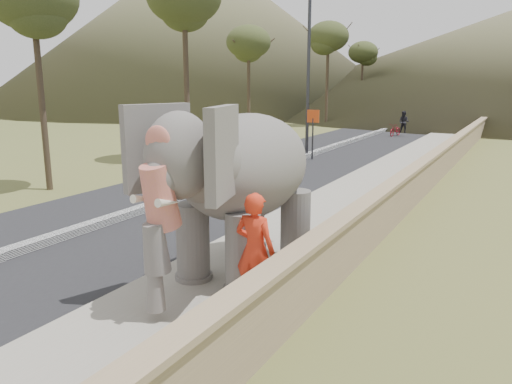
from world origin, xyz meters
TOP-DOWN VIEW (x-y plane):
  - ground at (0.00, 0.00)m, footprint 160.00×160.00m
  - road at (-5.00, 10.00)m, footprint 7.00×120.00m
  - median at (-5.00, 10.00)m, footprint 0.35×120.00m
  - walkway at (0.00, 10.00)m, footprint 3.00×120.00m
  - parapet at (1.65, 10.00)m, footprint 0.30×120.00m
  - lamppost at (-4.69, 16.96)m, footprint 1.76×0.36m
  - signboard at (-4.50, 16.49)m, footprint 0.60×0.08m
  - hill_left at (-38.00, 55.00)m, footprint 60.00×60.00m
  - elephant_and_man at (0.02, 2.24)m, footprint 2.51×4.51m
  - motorcyclist at (-3.27, 28.97)m, footprint 1.34×1.68m
  - trees at (1.26, 27.99)m, footprint 48.13×42.94m

SIDE VIEW (x-z plane):
  - ground at x=0.00m, z-range 0.00..0.00m
  - road at x=-5.00m, z-range 0.00..0.03m
  - walkway at x=0.00m, z-range 0.00..0.15m
  - median at x=-5.00m, z-range 0.00..0.22m
  - parapet at x=1.65m, z-range 0.00..1.10m
  - motorcyclist at x=-3.27m, z-range -0.19..1.55m
  - signboard at x=-4.50m, z-range 0.44..2.84m
  - elephant_and_man at x=0.02m, z-range 0.14..3.33m
  - trees at x=1.26m, z-range -0.53..8.47m
  - lamppost at x=-4.69m, z-range 0.87..8.87m
  - hill_left at x=-38.00m, z-range 0.00..22.00m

